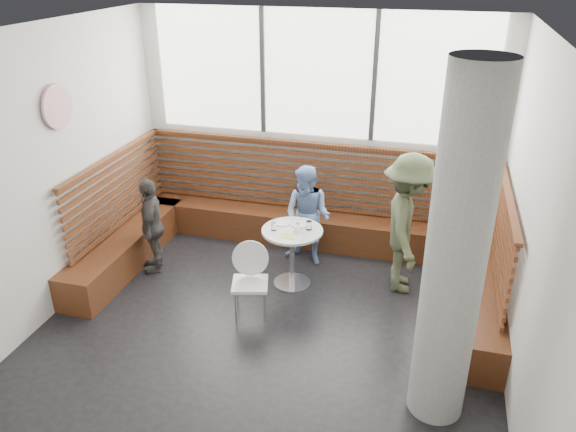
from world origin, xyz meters
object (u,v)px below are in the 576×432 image
(child_back, at_px, (308,216))
(concrete_column, at_px, (456,257))
(adult_man, at_px, (407,224))
(child_left, at_px, (152,225))
(cafe_table, at_px, (292,245))
(cafe_chair, at_px, (252,275))

(child_back, bearing_deg, concrete_column, -37.57)
(adult_man, bearing_deg, child_left, 90.85)
(child_left, bearing_deg, child_back, 90.45)
(cafe_table, height_order, cafe_chair, cafe_chair)
(concrete_column, bearing_deg, child_left, 156.42)
(cafe_chair, bearing_deg, cafe_table, 53.19)
(cafe_chair, xyz_separation_m, adult_man, (1.64, 1.02, 0.36))
(child_back, relative_size, child_left, 1.06)
(concrete_column, height_order, adult_man, concrete_column)
(child_left, bearing_deg, adult_man, 77.10)
(adult_man, distance_m, child_left, 3.23)
(concrete_column, height_order, cafe_table, concrete_column)
(concrete_column, distance_m, child_left, 4.12)
(cafe_table, distance_m, cafe_chair, 0.78)
(child_back, bearing_deg, child_left, -144.67)
(child_left, bearing_deg, cafe_table, 73.06)
(concrete_column, xyz_separation_m, cafe_chair, (-2.11, 0.98, -1.09))
(cafe_table, xyz_separation_m, cafe_chair, (-0.29, -0.72, -0.04))
(concrete_column, relative_size, cafe_chair, 3.65)
(cafe_chair, xyz_separation_m, child_left, (-1.56, 0.62, 0.13))
(cafe_table, distance_m, child_left, 1.85)
(concrete_column, height_order, child_back, concrete_column)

